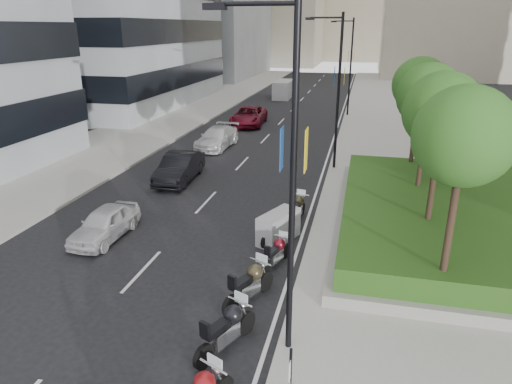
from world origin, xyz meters
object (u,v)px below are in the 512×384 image
(motorcycle_3, at_px, (250,284))
(motorcycle_6, at_px, (297,209))
(motorcycle_5, at_px, (279,227))
(car_c, at_px, (217,138))
(motorcycle_2, at_px, (227,328))
(car_d, at_px, (249,116))
(lamp_post_0, at_px, (287,171))
(lamp_post_2, at_px, (349,62))
(motorcycle_4, at_px, (277,252))
(car_a, at_px, (105,223))
(car_b, at_px, (179,167))
(lamp_post_1, at_px, (336,85))
(delivery_van, at_px, (283,90))

(motorcycle_3, xyz_separation_m, motorcycle_6, (0.52, 6.66, -0.05))
(motorcycle_5, bearing_deg, car_c, 50.59)
(motorcycle_2, height_order, car_c, car_c)
(motorcycle_3, xyz_separation_m, car_d, (-6.76, 26.79, 0.15))
(lamp_post_0, distance_m, lamp_post_2, 35.00)
(motorcycle_4, distance_m, motorcycle_6, 4.19)
(motorcycle_3, xyz_separation_m, car_a, (-6.91, 3.15, 0.00))
(lamp_post_2, bearing_deg, motorcycle_3, -92.45)
(lamp_post_2, relative_size, car_b, 1.92)
(lamp_post_0, height_order, motorcycle_2, lamp_post_0)
(motorcycle_5, height_order, car_d, car_d)
(lamp_post_1, bearing_deg, motorcycle_4, -94.69)
(motorcycle_4, bearing_deg, motorcycle_5, 26.21)
(motorcycle_2, bearing_deg, lamp_post_0, -54.45)
(motorcycle_2, height_order, motorcycle_4, motorcycle_2)
(lamp_post_0, height_order, motorcycle_5, lamp_post_0)
(car_b, distance_m, delivery_van, 32.36)
(motorcycle_4, relative_size, car_a, 0.51)
(lamp_post_0, distance_m, motorcycle_2, 4.66)
(motorcycle_3, height_order, car_a, car_a)
(motorcycle_3, bearing_deg, lamp_post_0, -120.60)
(lamp_post_0, bearing_deg, lamp_post_2, 90.00)
(lamp_post_1, relative_size, motorcycle_5, 4.08)
(lamp_post_2, xyz_separation_m, car_b, (-8.20, -22.12, -4.29))
(lamp_post_0, xyz_separation_m, motorcycle_2, (-1.46, -0.31, -4.41))
(car_a, relative_size, car_d, 0.67)
(motorcycle_5, height_order, delivery_van, delivery_van)
(motorcycle_5, height_order, car_a, car_a)
(motorcycle_6, bearing_deg, lamp_post_0, -165.54)
(motorcycle_5, relative_size, motorcycle_6, 0.98)
(motorcycle_2, relative_size, motorcycle_5, 1.04)
(motorcycle_4, relative_size, motorcycle_6, 0.86)
(lamp_post_0, xyz_separation_m, motorcycle_6, (-0.89, 8.69, -4.46))
(lamp_post_1, relative_size, car_d, 1.57)
(lamp_post_1, distance_m, motorcycle_6, 9.48)
(lamp_post_1, height_order, motorcycle_2, lamp_post_1)
(lamp_post_0, height_order, car_c, lamp_post_0)
(car_d, bearing_deg, motorcycle_6, -73.37)
(car_a, bearing_deg, motorcycle_3, -23.17)
(lamp_post_1, height_order, car_d, lamp_post_1)
(motorcycle_3, bearing_deg, lamp_post_1, 19.07)
(lamp_post_2, relative_size, motorcycle_4, 4.63)
(lamp_post_1, bearing_deg, motorcycle_3, -95.39)
(motorcycle_3, height_order, car_b, car_b)
(lamp_post_0, relative_size, car_a, 2.36)
(lamp_post_0, height_order, car_a, lamp_post_0)
(lamp_post_0, bearing_deg, motorcycle_5, 101.56)
(lamp_post_0, bearing_deg, delivery_van, 100.00)
(motorcycle_6, height_order, car_a, car_a)
(motorcycle_3, distance_m, car_c, 19.82)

